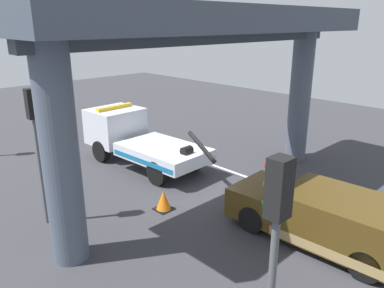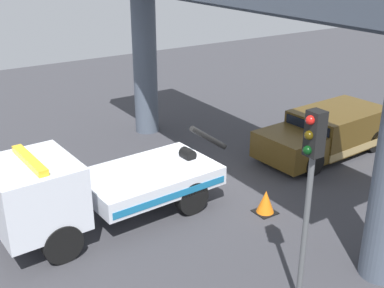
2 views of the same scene
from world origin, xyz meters
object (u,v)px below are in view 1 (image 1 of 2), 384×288
(towed_van_green, at_px, (325,218))
(traffic_cone_orange, at_px, (164,201))
(traffic_light_far, at_px, (35,128))
(traffic_light_near, at_px, (274,237))
(tow_truck_white, at_px, (134,137))

(towed_van_green, distance_m, traffic_cone_orange, 5.27)
(traffic_light_far, xyz_separation_m, traffic_cone_orange, (-1.96, -3.29, -2.85))
(traffic_light_far, height_order, traffic_cone_orange, traffic_light_far)
(traffic_light_near, distance_m, traffic_light_far, 8.50)
(tow_truck_white, height_order, traffic_cone_orange, tow_truck_white)
(towed_van_green, relative_size, traffic_light_near, 1.18)
(towed_van_green, relative_size, traffic_light_far, 1.21)
(tow_truck_white, distance_m, towed_van_green, 9.35)
(tow_truck_white, height_order, towed_van_green, tow_truck_white)
(traffic_light_far, bearing_deg, towed_van_green, -141.39)
(tow_truck_white, bearing_deg, traffic_light_far, 115.65)
(traffic_light_far, distance_m, traffic_cone_orange, 4.78)
(tow_truck_white, distance_m, traffic_light_near, 12.47)
(tow_truck_white, relative_size, traffic_light_near, 1.63)
(traffic_light_far, bearing_deg, traffic_cone_orange, -120.71)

